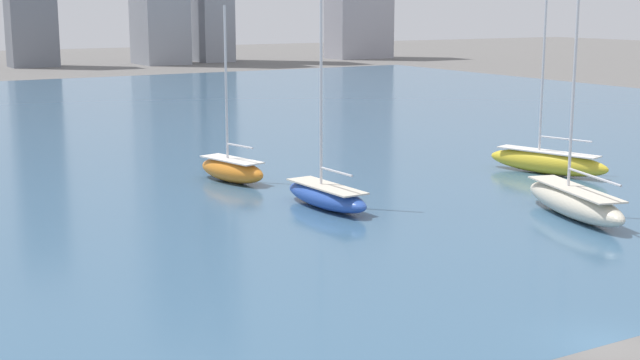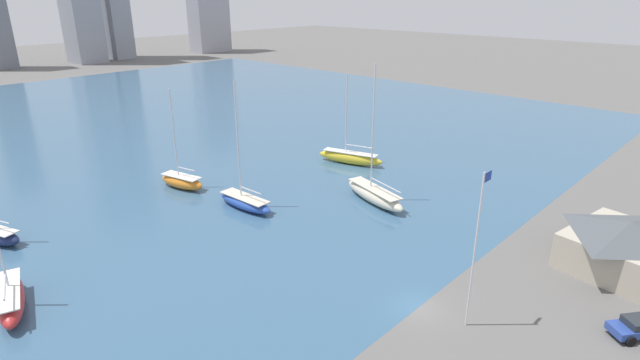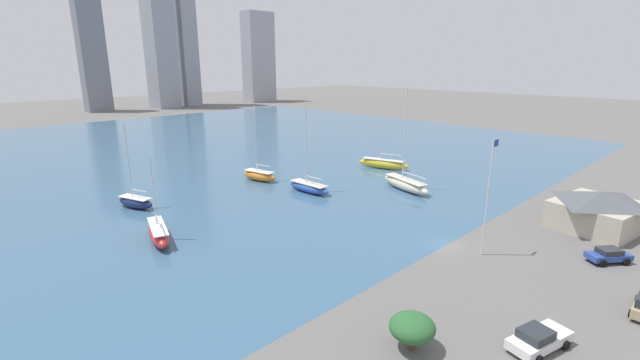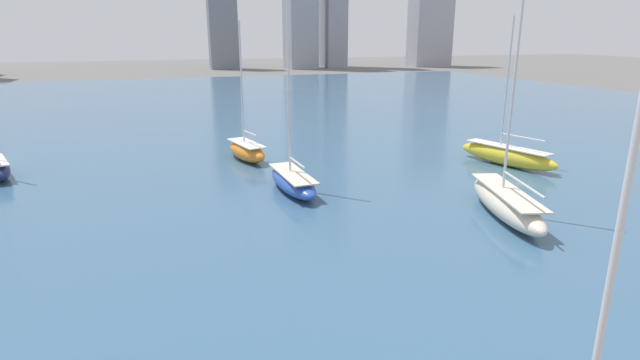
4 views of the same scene
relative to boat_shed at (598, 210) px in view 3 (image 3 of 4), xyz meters
name	(u,v)px [view 3 (image 3 of 4)]	position (x,y,z in m)	size (l,w,h in m)	color
ground_plane	(446,245)	(-18.31, 10.35, -2.39)	(500.00, 500.00, 0.00)	#605E5B
harbor_water	(168,154)	(-18.31, 80.35, -2.39)	(180.00, 140.00, 0.00)	#385B7A
boat_shed	(598,210)	(0.00, 0.00, 0.00)	(10.98, 10.12, 4.78)	#B2A893
flag_pole	(488,194)	(-17.64, 6.44, 4.44)	(1.24, 0.14, 12.67)	silver
yard_shrub	(412,328)	(-36.51, 2.73, -0.65)	(3.34, 3.34, 2.71)	#4C3823
distant_city_skyline	(10,36)	(-27.26, 179.55, 26.63)	(193.57, 21.02, 73.94)	#9E9EA8
sailboat_red	(158,233)	(-41.16, 34.38, -1.36)	(4.39, 8.62, 9.98)	#B72828
sailboat_blue	(309,187)	(-15.37, 36.47, -1.50)	(2.74, 8.49, 15.19)	#284CA8
sailboat_orange	(259,175)	(-16.92, 47.63, -1.39)	(3.64, 7.21, 13.07)	orange
sailboat_navy	(135,202)	(-38.37, 48.09, -1.45)	(3.95, 6.56, 12.14)	#19234C
sailboat_yellow	(383,163)	(5.80, 37.86, -1.38)	(4.68, 10.30, 13.45)	yellow
sailboat_cream	(405,184)	(-3.39, 26.32, -1.34)	(5.16, 10.79, 16.65)	beige
parked_sedan_blue	(609,255)	(-10.06, -3.60, -1.57)	(4.51, 4.01, 1.55)	#284293
parked_pickup_white	(539,339)	(-29.97, -3.71, -1.54)	(5.48, 3.27, 1.72)	white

